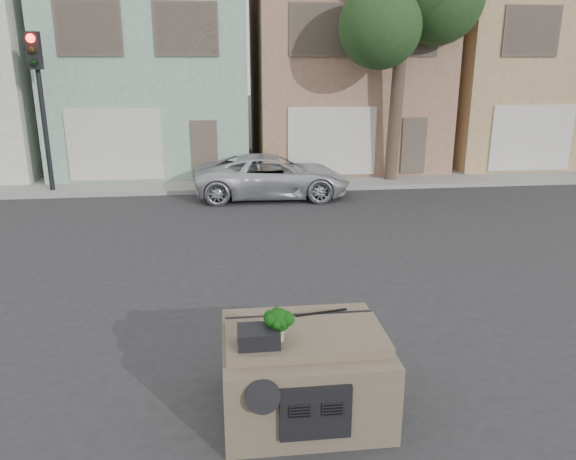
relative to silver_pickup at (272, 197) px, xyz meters
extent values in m
plane|color=#303033|center=(-0.63, -8.38, 0.00)|extent=(120.00, 120.00, 0.00)
cube|color=gray|center=(-0.63, 2.12, 0.07)|extent=(40.00, 3.00, 0.15)
cube|color=#90B49C|center=(-4.13, 6.12, 3.77)|extent=(7.20, 8.20, 7.55)
cube|color=#9F745A|center=(3.37, 6.12, 3.77)|extent=(7.20, 8.20, 7.55)
cube|color=tan|center=(10.87, 6.12, 3.77)|extent=(7.20, 8.20, 7.55)
imported|color=silver|center=(0.00, 0.00, 0.00)|extent=(4.98, 2.43, 1.36)
cube|color=black|center=(-7.13, 1.12, 2.55)|extent=(0.40, 0.40, 5.10)
cube|color=#213F1B|center=(4.37, 1.42, 4.25)|extent=(4.40, 4.00, 8.50)
cube|color=brown|center=(-0.63, -11.38, 0.56)|extent=(2.00, 1.80, 1.12)
cube|color=black|center=(-1.21, -11.73, 1.22)|extent=(0.48, 0.38, 0.20)
cube|color=black|center=(-0.35, -11.00, 1.13)|extent=(0.69, 0.15, 0.02)
cube|color=#0B3609|center=(-0.96, -11.65, 1.32)|extent=(0.43, 0.43, 0.41)
camera|label=1|loc=(-1.55, -17.52, 4.28)|focal=35.00mm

